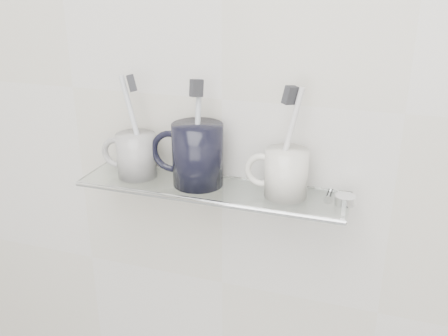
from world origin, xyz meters
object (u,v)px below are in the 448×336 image
at_px(mug_left, 137,155).
at_px(mug_center, 198,155).
at_px(shelf_glass, 211,189).
at_px(mug_right, 286,173).

xyz_separation_m(mug_left, mug_center, (0.13, 0.00, 0.02)).
height_order(mug_left, mug_center, mug_center).
relative_size(shelf_glass, mug_center, 4.32).
bearing_deg(mug_left, shelf_glass, -2.14).
bearing_deg(shelf_glass, mug_center, 169.56).
distance_m(mug_center, mug_right, 0.17).
distance_m(shelf_glass, mug_center, 0.07).
xyz_separation_m(shelf_glass, mug_center, (-0.03, 0.00, 0.06)).
relative_size(mug_center, mug_right, 1.36).
bearing_deg(mug_center, shelf_glass, 1.83).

